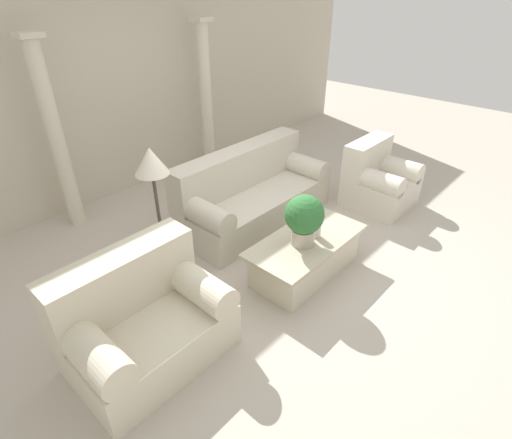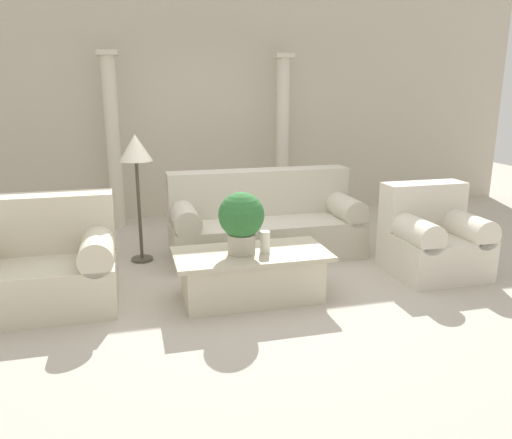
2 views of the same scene
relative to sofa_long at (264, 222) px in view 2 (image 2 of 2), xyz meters
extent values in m
plane|color=#BCB2A3|center=(-0.41, -0.80, -0.36)|extent=(16.00, 16.00, 0.00)
cube|color=beige|center=(-0.41, 1.99, 1.24)|extent=(10.00, 0.06, 3.20)
cube|color=beige|center=(0.00, -0.08, -0.16)|extent=(2.08, 0.87, 0.41)
cube|color=beige|center=(0.00, 0.21, 0.30)|extent=(2.08, 0.30, 0.51)
cylinder|color=beige|center=(-0.90, -0.08, 0.14)|extent=(0.28, 0.87, 0.28)
cylinder|color=beige|center=(0.90, -0.08, 0.14)|extent=(0.28, 0.87, 0.28)
cube|color=beige|center=(-2.21, -0.93, -0.16)|extent=(1.24, 0.87, 0.41)
cube|color=beige|center=(-2.21, -0.65, 0.30)|extent=(1.24, 0.30, 0.51)
cylinder|color=beige|center=(-1.73, -0.93, 0.14)|extent=(0.28, 0.87, 0.28)
cube|color=beige|center=(-0.44, -1.20, -0.17)|extent=(1.18, 0.58, 0.39)
cube|color=#BCB398|center=(-0.44, -1.20, 0.05)|extent=(1.34, 0.66, 0.04)
cylinder|color=#B2A893|center=(-0.53, -1.21, 0.15)|extent=(0.24, 0.24, 0.17)
sphere|color=#2D6B33|center=(-0.53, -1.21, 0.41)|extent=(0.39, 0.39, 0.39)
cylinder|color=silver|center=(-0.33, -1.24, 0.16)|extent=(0.09, 0.09, 0.19)
cylinder|color=#4C473D|center=(-1.35, 0.07, -0.35)|extent=(0.23, 0.23, 0.03)
cylinder|color=#4C473D|center=(-1.35, 0.07, 0.19)|extent=(0.04, 0.04, 1.05)
cone|color=silver|center=(-1.35, 0.07, 0.86)|extent=(0.34, 0.34, 0.27)
cylinder|color=beige|center=(-1.60, 1.60, 0.74)|extent=(0.18, 0.18, 2.21)
cube|color=beige|center=(-1.60, 1.60, 1.88)|extent=(0.25, 0.25, 0.06)
cylinder|color=beige|center=(0.71, 1.60, 0.74)|extent=(0.18, 0.18, 2.21)
cube|color=beige|center=(0.71, 1.60, 1.88)|extent=(0.25, 0.25, 0.06)
cube|color=beige|center=(1.48, -1.06, -0.16)|extent=(0.85, 0.80, 0.40)
cube|color=beige|center=(1.48, -0.80, 0.28)|extent=(0.85, 0.28, 0.48)
cylinder|color=beige|center=(1.19, -1.06, 0.12)|extent=(0.28, 0.80, 0.28)
cylinder|color=beige|center=(1.76, -1.06, 0.12)|extent=(0.28, 0.80, 0.28)
camera|label=1|loc=(-3.31, -3.11, 2.39)|focal=28.00mm
camera|label=2|loc=(-1.44, -5.20, 1.44)|focal=35.00mm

